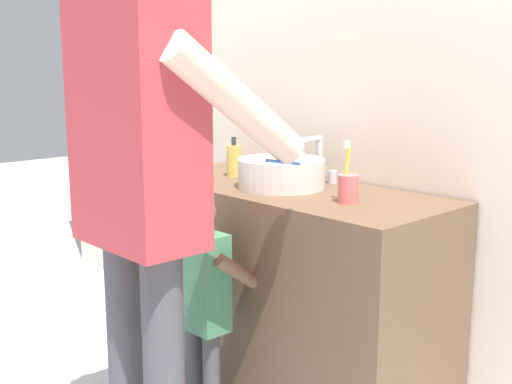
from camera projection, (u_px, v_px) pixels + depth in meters
back_wall at (342, 54)px, 2.58m from camera, size 4.40×0.08×2.70m
vanity_cabinet at (284, 293)px, 2.55m from camera, size 1.30×0.54×0.85m
sink_basin at (281, 173)px, 2.44m from camera, size 0.33×0.33×0.11m
faucet at (317, 161)px, 2.57m from camera, size 0.18×0.14×0.18m
toothbrush_cup at (348, 188)px, 2.17m from camera, size 0.07×0.07×0.21m
soap_bottle at (234, 160)px, 2.69m from camera, size 0.06×0.06×0.16m
child_toddler at (203, 295)px, 2.26m from camera, size 0.27×0.27×0.87m
adult_parent at (143, 161)px, 1.84m from camera, size 0.53×0.56×1.73m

